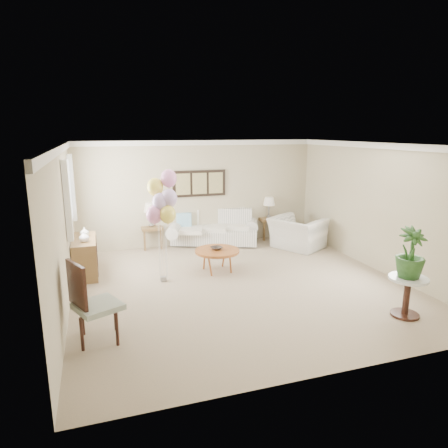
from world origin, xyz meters
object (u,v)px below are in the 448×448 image
object	(u,v)px
accent_chair	(91,301)
balloon_cluster	(163,199)
armchair	(297,233)
sofa	(214,230)
coffee_table	(217,252)

from	to	relation	value
accent_chair	balloon_cluster	bearing A→B (deg)	55.41
armchair	balloon_cluster	bearing A→B (deg)	80.45
accent_chair	sofa	bearing A→B (deg)	54.75
accent_chair	coffee_table	bearing A→B (deg)	41.43
sofa	accent_chair	xyz separation A→B (m)	(-2.98, -4.22, 0.25)
coffee_table	sofa	bearing A→B (deg)	75.26
accent_chair	armchair	bearing A→B (deg)	33.29
armchair	balloon_cluster	world-z (taller)	balloon_cluster
sofa	armchair	bearing A→B (deg)	-30.49
coffee_table	accent_chair	xyz separation A→B (m)	(-2.44, -2.15, 0.17)
sofa	coffee_table	world-z (taller)	sofa
sofa	armchair	size ratio (longest dim) A/B	2.26
coffee_table	balloon_cluster	world-z (taller)	balloon_cluster
accent_chair	balloon_cluster	distance (m)	2.53
sofa	armchair	xyz separation A→B (m)	(1.81, -1.07, 0.04)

